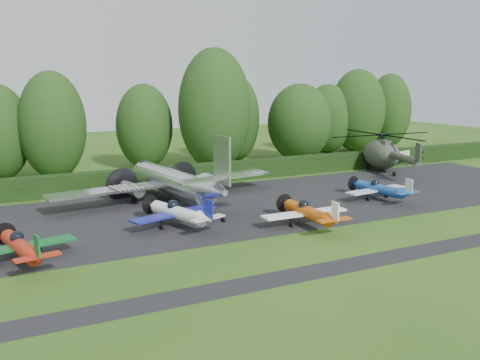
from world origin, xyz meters
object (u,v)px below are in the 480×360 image
transport_plane (173,182)px  light_plane_red (20,246)px  light_plane_blue (380,189)px  light_plane_orange (308,212)px  helicopter (382,151)px  sign_board (401,156)px  light_plane_white (178,213)px

transport_plane → light_plane_red: 17.16m
light_plane_blue → light_plane_orange: bearing=-151.0°
helicopter → sign_board: bearing=-0.6°
light_plane_white → helicopter: bearing=38.9°
light_plane_blue → sign_board: (14.66, 12.91, 0.27)m
light_plane_red → light_plane_orange: bearing=8.5°
light_plane_blue → helicopter: 15.68m
transport_plane → sign_board: bearing=18.5°
light_plane_red → light_plane_white: (11.01, 3.13, 0.06)m
light_plane_white → light_plane_red: bearing=-147.2°
transport_plane → light_plane_white: (-2.36, -7.58, -0.78)m
light_plane_orange → light_plane_white: bearing=153.9°
helicopter → sign_board: (4.25, 1.25, -1.06)m
transport_plane → helicopter: size_ratio=1.33×
transport_plane → light_plane_red: (-13.38, -10.71, -0.84)m
light_plane_red → light_plane_blue: 30.43m
light_plane_white → light_plane_orange: bearing=-8.2°
sign_board → transport_plane: bearing=-156.6°
light_plane_blue → helicopter: bearing=55.0°
transport_plane → light_plane_red: transport_plane is taller
light_plane_white → helicopter: size_ratio=0.46×
light_plane_red → helicopter: 43.37m
light_plane_orange → sign_board: (25.25, 17.24, 0.22)m
light_plane_white → light_plane_blue: light_plane_white is taller
light_plane_red → sign_board: light_plane_red is taller
transport_plane → light_plane_orange: bearing=-53.3°
light_plane_red → light_plane_orange: 19.67m
light_plane_orange → helicopter: bearing=36.4°
sign_board → light_plane_orange: bearing=-132.3°
light_plane_orange → helicopter: (21.00, 15.99, 1.28)m
transport_plane → light_plane_orange: transport_plane is taller
transport_plane → light_plane_orange: 13.26m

